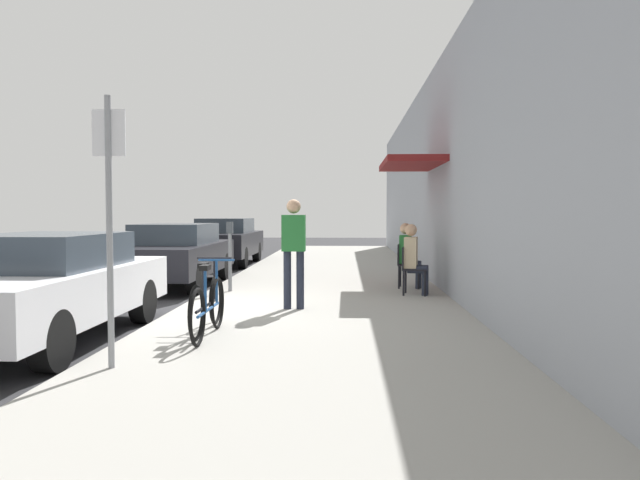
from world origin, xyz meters
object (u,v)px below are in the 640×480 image
at_px(parked_car_0, 43,285).
at_px(street_sign, 109,210).
at_px(bicycle_0, 208,307).
at_px(cafe_chair_0, 411,267).
at_px(cafe_chair_1, 405,263).
at_px(parked_car_2, 225,241).
at_px(parking_meter, 230,251).
at_px(pedestrian_standing, 294,245).
at_px(seated_patron_0, 414,257).
at_px(bicycle_1, 207,303).
at_px(parked_car_1, 174,254).
at_px(seated_patron_1, 408,253).

bearing_deg(parked_car_0, street_sign, -47.46).
relative_size(bicycle_0, cafe_chair_0, 1.97).
bearing_deg(cafe_chair_1, parked_car_0, -136.39).
xyz_separation_m(parked_car_0, parked_car_2, (-0.00, 11.29, 0.04)).
xyz_separation_m(parked_car_0, parking_meter, (1.55, 4.06, 0.18)).
height_order(parking_meter, cafe_chair_1, parking_meter).
height_order(parking_meter, pedestrian_standing, pedestrian_standing).
xyz_separation_m(parked_car_0, pedestrian_standing, (2.95, 1.98, 0.41)).
relative_size(parking_meter, cafe_chair_0, 1.52).
bearing_deg(cafe_chair_0, seated_patron_0, -11.35).
relative_size(street_sign, seated_patron_0, 2.02).
xyz_separation_m(parked_car_0, bicycle_1, (2.01, 0.14, -0.23)).
xyz_separation_m(parked_car_0, bicycle_0, (2.11, -0.17, -0.23)).
height_order(parked_car_0, parked_car_1, parked_car_1).
relative_size(parked_car_2, street_sign, 1.69).
distance_m(cafe_chair_1, seated_patron_1, 0.20).
xyz_separation_m(street_sign, bicycle_0, (0.61, 1.46, -1.16)).
distance_m(street_sign, seated_patron_0, 6.43).
bearing_deg(cafe_chair_1, pedestrian_standing, -126.15).
relative_size(parked_car_1, bicycle_0, 2.57).
height_order(cafe_chair_0, cafe_chair_1, same).
relative_size(street_sign, pedestrian_standing, 1.53).
bearing_deg(seated_patron_0, street_sign, -123.27).
bearing_deg(street_sign, bicycle_0, 67.48).
distance_m(bicycle_1, pedestrian_standing, 2.16).
bearing_deg(parked_car_2, street_sign, -83.38).
height_order(parked_car_0, seated_patron_0, seated_patron_0).
relative_size(parked_car_0, seated_patron_1, 3.41).
xyz_separation_m(cafe_chair_0, pedestrian_standing, (-1.99, -1.73, 0.50)).
height_order(parked_car_0, cafe_chair_0, parked_car_0).
bearing_deg(pedestrian_standing, parked_car_1, 128.15).
bearing_deg(seated_patron_0, seated_patron_1, 90.01).
height_order(cafe_chair_1, pedestrian_standing, pedestrian_standing).
relative_size(parking_meter, seated_patron_0, 1.02).
distance_m(parked_car_1, parked_car_2, 5.56).
bearing_deg(parked_car_1, seated_patron_0, -22.20).
height_order(street_sign, pedestrian_standing, street_sign).
bearing_deg(bicycle_1, street_sign, -106.10).
distance_m(cafe_chair_0, pedestrian_standing, 2.68).
bearing_deg(cafe_chair_0, pedestrian_standing, -139.06).
bearing_deg(parked_car_0, seated_patron_0, 36.49).
distance_m(bicycle_1, cafe_chair_0, 4.62).
distance_m(parked_car_2, bicycle_1, 11.34).
relative_size(parking_meter, seated_patron_1, 1.02).
bearing_deg(seated_patron_1, parking_meter, -169.61).
bearing_deg(pedestrian_standing, street_sign, -111.83).
distance_m(cafe_chair_0, seated_patron_0, 0.20).
height_order(parked_car_1, pedestrian_standing, pedestrian_standing).
xyz_separation_m(cafe_chair_0, cafe_chair_1, (-0.00, 1.00, 0.00)).
bearing_deg(parked_car_1, cafe_chair_0, -22.32).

